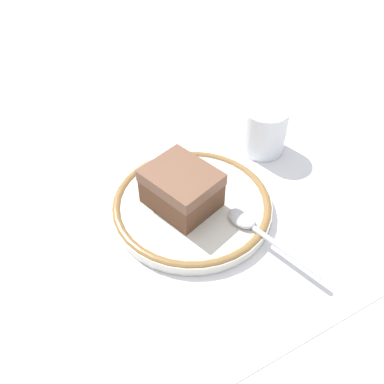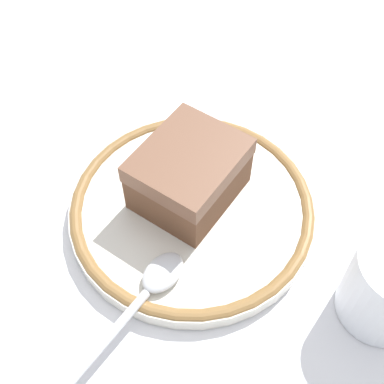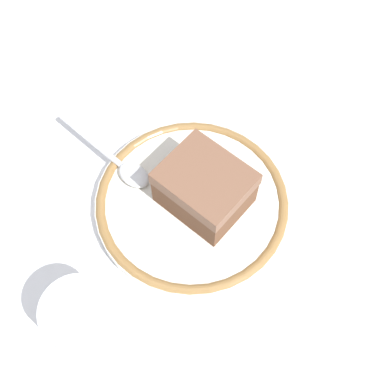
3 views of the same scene
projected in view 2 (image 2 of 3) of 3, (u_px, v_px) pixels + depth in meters
ground_plane at (238, 204)px, 0.46m from camera, size 2.40×2.40×0.00m
placemat at (238, 204)px, 0.46m from camera, size 0.52×0.39×0.00m
plate at (192, 209)px, 0.45m from camera, size 0.21×0.21×0.02m
cake_slice at (189, 174)px, 0.43m from camera, size 0.10×0.10×0.05m
spoon at (146, 293)px, 0.39m from camera, size 0.14×0.05×0.01m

